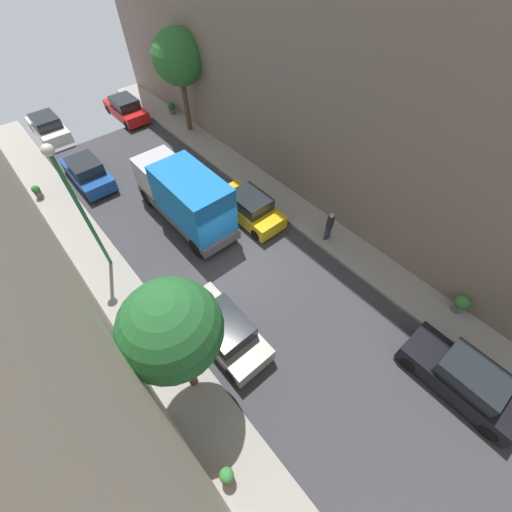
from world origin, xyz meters
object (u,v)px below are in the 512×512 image
(delivery_truck, at_px, (185,196))
(street_tree_0, at_px, (171,330))
(parked_car_right_1, at_px, (249,207))
(pedestrian, at_px, (329,225))
(parked_car_left_2, at_px, (87,172))
(potted_plant_5, at_px, (149,368))
(parked_car_left_3, at_px, (48,127))
(street_tree_1, at_px, (178,58))
(potted_plant_4, at_px, (461,304))
(parked_car_right_0, at_px, (463,378))
(parked_car_right_2, at_px, (126,109))
(potted_plant_1, at_px, (172,108))
(lamp_post, at_px, (74,197))
(parked_car_left_1, at_px, (224,330))
(potted_plant_0, at_px, (37,191))
(potted_plant_2, at_px, (227,476))

(delivery_truck, height_order, street_tree_0, street_tree_0)
(parked_car_right_1, bearing_deg, pedestrian, -63.96)
(parked_car_left_2, xyz_separation_m, potted_plant_5, (-3.04, -12.98, -0.16))
(parked_car_left_3, relative_size, street_tree_1, 0.66)
(potted_plant_5, bearing_deg, parked_car_right_1, 26.56)
(street_tree_1, bearing_deg, parked_car_right_1, -104.66)
(street_tree_0, height_order, potted_plant_4, street_tree_0)
(parked_car_left_3, distance_m, parked_car_right_0, 28.25)
(potted_plant_5, bearing_deg, parked_car_left_2, 76.84)
(parked_car_right_2, height_order, potted_plant_4, parked_car_right_2)
(potted_plant_1, distance_m, lamp_post, 15.30)
(street_tree_1, bearing_deg, parked_car_left_1, -118.41)
(parked_car_left_3, relative_size, potted_plant_1, 4.96)
(parked_car_left_1, height_order, potted_plant_4, parked_car_left_1)
(parked_car_right_1, distance_m, potted_plant_4, 10.89)
(parked_car_left_2, xyz_separation_m, delivery_truck, (2.70, -6.90, 1.07))
(pedestrian, bearing_deg, parked_car_right_0, -103.37)
(parked_car_left_1, height_order, parked_car_left_2, same)
(parked_car_right_2, bearing_deg, parked_car_left_3, 168.92)
(pedestrian, bearing_deg, lamp_post, 147.81)
(parked_car_left_1, xyz_separation_m, pedestrian, (7.33, 0.94, 0.35))
(street_tree_0, xyz_separation_m, potted_plant_1, (10.24, 18.32, -3.79))
(street_tree_0, distance_m, potted_plant_4, 12.08)
(street_tree_1, relative_size, potted_plant_0, 8.03)
(pedestrian, bearing_deg, potted_plant_0, 127.99)
(parked_car_left_1, relative_size, lamp_post, 0.66)
(potted_plant_0, height_order, lamp_post, lamp_post)
(parked_car_right_0, height_order, potted_plant_1, parked_car_right_0)
(parked_car_right_1, distance_m, pedestrian, 4.41)
(parked_car_right_2, bearing_deg, potted_plant_2, -109.45)
(parked_car_right_2, bearing_deg, potted_plant_4, -83.18)
(parked_car_left_1, bearing_deg, parked_car_left_2, 90.00)
(delivery_truck, height_order, potted_plant_2, delivery_truck)
(delivery_truck, bearing_deg, parked_car_left_1, -111.79)
(parked_car_left_3, relative_size, parked_car_right_0, 1.00)
(pedestrian, bearing_deg, potted_plant_4, -80.69)
(delivery_truck, xyz_separation_m, street_tree_1, (5.28, 8.00, 3.09))
(parked_car_right_0, height_order, parked_car_right_1, same)
(potted_plant_2, bearing_deg, potted_plant_0, 90.06)
(potted_plant_2, distance_m, potted_plant_4, 11.39)
(parked_car_left_3, height_order, potted_plant_5, parked_car_left_3)
(lamp_post, bearing_deg, parked_car_left_1, -74.29)
(parked_car_right_0, height_order, street_tree_0, street_tree_0)
(potted_plant_5, bearing_deg, potted_plant_0, 89.36)
(parked_car_right_0, relative_size, lamp_post, 0.66)
(pedestrian, distance_m, potted_plant_5, 10.38)
(pedestrian, distance_m, potted_plant_0, 16.60)
(parked_car_right_0, bearing_deg, parked_car_left_1, 127.00)
(parked_car_right_0, bearing_deg, street_tree_0, 138.91)
(potted_plant_4, distance_m, lamp_post, 16.47)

